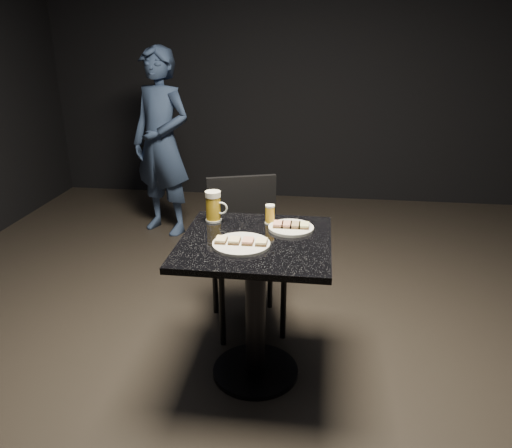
{
  "coord_description": "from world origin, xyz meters",
  "views": [
    {
      "loc": [
        0.28,
        -2.12,
        1.65
      ],
      "look_at": [
        0.0,
        0.02,
        0.82
      ],
      "focal_mm": 35.0,
      "sensor_mm": 36.0,
      "label": 1
    }
  ],
  "objects_px": {
    "beer_mug": "(214,206)",
    "beer_tumbler": "(270,214)",
    "plate_large": "(241,244)",
    "chair": "(245,244)",
    "plate_small": "(291,228)",
    "table": "(255,286)",
    "patron": "(162,143)"
  },
  "relations": [
    {
      "from": "beer_mug",
      "to": "beer_tumbler",
      "type": "xyz_separation_m",
      "value": [
        0.29,
        0.0,
        -0.03
      ]
    },
    {
      "from": "plate_large",
      "to": "chair",
      "type": "distance_m",
      "value": 0.65
    },
    {
      "from": "plate_small",
      "to": "beer_mug",
      "type": "height_order",
      "value": "beer_mug"
    },
    {
      "from": "plate_large",
      "to": "beer_tumbler",
      "type": "xyz_separation_m",
      "value": [
        0.1,
        0.3,
        0.04
      ]
    },
    {
      "from": "beer_tumbler",
      "to": "chair",
      "type": "bearing_deg",
      "value": 120.07
    },
    {
      "from": "beer_tumbler",
      "to": "table",
      "type": "bearing_deg",
      "value": -101.59
    },
    {
      "from": "plate_large",
      "to": "beer_mug",
      "type": "xyz_separation_m",
      "value": [
        -0.19,
        0.29,
        0.07
      ]
    },
    {
      "from": "patron",
      "to": "plate_large",
      "type": "bearing_deg",
      "value": -40.06
    },
    {
      "from": "table",
      "to": "beer_tumbler",
      "type": "relative_size",
      "value": 7.65
    },
    {
      "from": "chair",
      "to": "beer_mug",
      "type": "bearing_deg",
      "value": -110.73
    },
    {
      "from": "table",
      "to": "plate_large",
      "type": "bearing_deg",
      "value": -124.76
    },
    {
      "from": "plate_small",
      "to": "beer_mug",
      "type": "relative_size",
      "value": 1.41
    },
    {
      "from": "plate_large",
      "to": "chair",
      "type": "bearing_deg",
      "value": 97.03
    },
    {
      "from": "table",
      "to": "chair",
      "type": "relative_size",
      "value": 0.86
    },
    {
      "from": "table",
      "to": "beer_tumbler",
      "type": "height_order",
      "value": "beer_tumbler"
    },
    {
      "from": "plate_small",
      "to": "patron",
      "type": "height_order",
      "value": "patron"
    },
    {
      "from": "table",
      "to": "chair",
      "type": "xyz_separation_m",
      "value": [
        -0.13,
        0.52,
        -0.01
      ]
    },
    {
      "from": "beer_mug",
      "to": "chair",
      "type": "relative_size",
      "value": 0.18
    },
    {
      "from": "plate_small",
      "to": "table",
      "type": "relative_size",
      "value": 0.3
    },
    {
      "from": "chair",
      "to": "table",
      "type": "bearing_deg",
      "value": -76.07
    },
    {
      "from": "plate_large",
      "to": "plate_small",
      "type": "xyz_separation_m",
      "value": [
        0.21,
        0.23,
        0.0
      ]
    },
    {
      "from": "plate_large",
      "to": "beer_tumbler",
      "type": "height_order",
      "value": "beer_tumbler"
    },
    {
      "from": "plate_small",
      "to": "chair",
      "type": "xyz_separation_m",
      "value": [
        -0.28,
        0.36,
        -0.26
      ]
    },
    {
      "from": "plate_large",
      "to": "patron",
      "type": "height_order",
      "value": "patron"
    },
    {
      "from": "table",
      "to": "beer_tumbler",
      "type": "xyz_separation_m",
      "value": [
        0.04,
        0.22,
        0.29
      ]
    },
    {
      "from": "plate_large",
      "to": "patron",
      "type": "xyz_separation_m",
      "value": [
        -0.99,
        1.96,
        0.02
      ]
    },
    {
      "from": "patron",
      "to": "chair",
      "type": "distance_m",
      "value": 1.67
    },
    {
      "from": "plate_large",
      "to": "beer_mug",
      "type": "height_order",
      "value": "beer_mug"
    },
    {
      "from": "patron",
      "to": "plate_small",
      "type": "bearing_deg",
      "value": -32.11
    },
    {
      "from": "plate_small",
      "to": "plate_large",
      "type": "bearing_deg",
      "value": -132.46
    },
    {
      "from": "patron",
      "to": "chair",
      "type": "bearing_deg",
      "value": -32.99
    },
    {
      "from": "plate_small",
      "to": "beer_tumbler",
      "type": "xyz_separation_m",
      "value": [
        -0.11,
        0.07,
        0.04
      ]
    }
  ]
}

